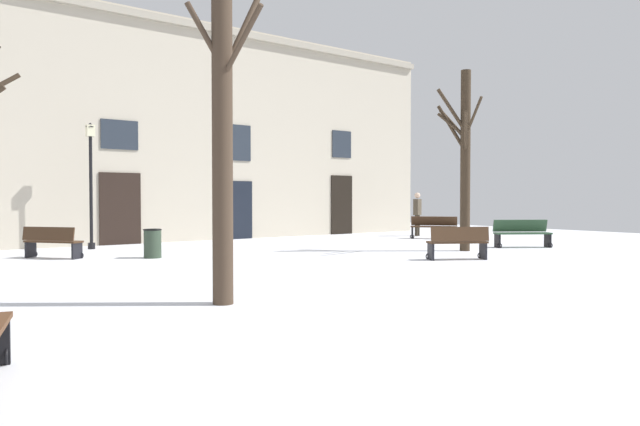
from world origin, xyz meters
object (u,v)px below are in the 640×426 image
Objects in this scene: litter_bin at (153,243)px; person_crossing_plaza at (417,212)px; streetlamp at (91,172)px; bench_far_corner at (52,242)px; bench_near_center_tree at (522,233)px; tree_near_facade at (464,155)px; bench_back_to_back_right at (434,227)px; tree_left_of_center at (223,133)px; bench_by_litter_bin at (458,242)px.

litter_bin is 0.42× the size of person_crossing_plaza.
streetlamp reaches higher than bench_far_corner.
streetlamp is at bearing 178.78° from bench_near_center_tree.
tree_near_facade reaches higher than bench_far_corner.
bench_near_center_tree is 4.47m from bench_back_to_back_right.
tree_left_of_center is 16.38m from person_crossing_plaza.
person_crossing_plaza is (13.55, 9.07, -1.55)m from tree_left_of_center.
bench_back_to_back_right is 1.05× the size of bench_by_litter_bin.
streetlamp is at bearing -73.42° from bench_far_corner.
person_crossing_plaza is at bearing 55.88° from tree_near_facade.
tree_left_of_center is at bearing -166.86° from person_crossing_plaza.
bench_far_corner is (-8.44, 6.62, -0.01)m from bench_by_litter_bin.
bench_back_to_back_right reaches higher than bench_far_corner.
bench_far_corner is (-13.07, 5.38, -0.02)m from bench_near_center_tree.
person_crossing_plaza reaches higher than bench_by_litter_bin.
tree_left_of_center is 7.55m from litter_bin.
bench_near_center_tree is 0.98× the size of person_crossing_plaza.
bench_near_center_tree is 1.08× the size of bench_back_to_back_right.
bench_by_litter_bin is 1.04× the size of bench_far_corner.
tree_left_of_center reaches higher than streetlamp.
tree_near_facade is 9.43m from litter_bin.
tree_left_of_center is 2.99× the size of bench_back_to_back_right.
litter_bin is (-8.34, 3.60, -2.51)m from tree_near_facade.
bench_by_litter_bin is at bearing -166.51° from bench_far_corner.
tree_near_facade reaches higher than bench_back_to_back_right.
litter_bin is 11.55m from bench_near_center_tree.
tree_near_facade reaches higher than person_crossing_plaza.
bench_near_center_tree reaches higher than bench_far_corner.
person_crossing_plaza is (5.90, 7.15, 0.58)m from bench_by_litter_bin.
person_crossing_plaza reaches higher than litter_bin.
streetlamp is 2.39× the size of bench_back_to_back_right.
tree_left_of_center is at bearing -94.10° from streetlamp.
person_crossing_plaza is at bearing 116.98° from bench_back_to_back_right.
tree_near_facade is at bearing -23.37° from litter_bin.
tree_near_facade is 2.97× the size of person_crossing_plaza.
litter_bin is at bearing 78.68° from tree_left_of_center.
streetlamp is 2.61× the size of bench_far_corner.
litter_bin is 0.51× the size of bench_far_corner.
streetlamp is (0.77, 10.76, -0.17)m from tree_left_of_center.
tree_near_facade is 3.29× the size of bench_back_to_back_right.
bench_by_litter_bin is (6.88, -8.84, -1.97)m from streetlamp.
tree_left_of_center reaches higher than litter_bin.
bench_back_to_back_right is 1.70m from person_crossing_plaza.
bench_near_center_tree is at bearing -150.76° from bench_far_corner.
tree_left_of_center is 10.37m from tree_near_facade.
bench_back_to_back_right is 7.75m from bench_by_litter_bin.
tree_near_facade is at bearing -115.54° from bench_by_litter_bin.
bench_far_corner is (-10.55, 5.06, -2.45)m from tree_near_facade.
person_crossing_plaza is at bearing -101.49° from bench_by_litter_bin.
streetlamp reaches higher than bench_by_litter_bin.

